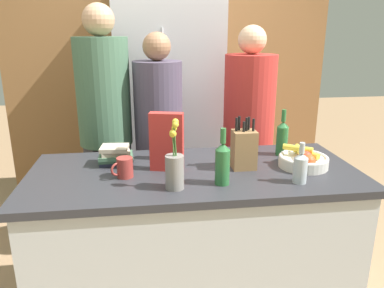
# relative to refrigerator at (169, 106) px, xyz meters

# --- Properties ---
(kitchen_island) EXTENTS (1.79, 0.79, 0.92)m
(kitchen_island) POSITION_rel_refrigerator_xyz_m (0.04, -1.33, -0.55)
(kitchen_island) COLOR silver
(kitchen_island) RESTS_ON ground_plane
(back_wall_wood) EXTENTS (2.99, 0.12, 2.60)m
(back_wall_wood) POSITION_rel_refrigerator_xyz_m (0.04, 0.36, 0.29)
(back_wall_wood) COLOR olive
(back_wall_wood) RESTS_ON ground_plane
(refrigerator) EXTENTS (0.87, 0.62, 2.02)m
(refrigerator) POSITION_rel_refrigerator_xyz_m (0.00, 0.00, 0.00)
(refrigerator) COLOR #B7B7BC
(refrigerator) RESTS_ON ground_plane
(fruit_bowl) EXTENTS (0.27, 0.27, 0.12)m
(fruit_bowl) POSITION_rel_refrigerator_xyz_m (0.64, -1.36, -0.05)
(fruit_bowl) COLOR silver
(fruit_bowl) RESTS_ON kitchen_island
(knife_block) EXTENTS (0.13, 0.11, 0.29)m
(knife_block) POSITION_rel_refrigerator_xyz_m (0.31, -1.32, 0.02)
(knife_block) COLOR olive
(knife_block) RESTS_ON kitchen_island
(flower_vase) EXTENTS (0.09, 0.09, 0.35)m
(flower_vase) POSITION_rel_refrigerator_xyz_m (-0.09, -1.55, 0.01)
(flower_vase) COLOR gray
(flower_vase) RESTS_ON kitchen_island
(cereal_box) EXTENTS (0.19, 0.10, 0.32)m
(cereal_box) POSITION_rel_refrigerator_xyz_m (-0.11, -1.30, 0.07)
(cereal_box) COLOR red
(cereal_box) RESTS_ON kitchen_island
(coffee_mug) EXTENTS (0.11, 0.09, 0.10)m
(coffee_mug) POSITION_rel_refrigerator_xyz_m (-0.34, -1.38, -0.04)
(coffee_mug) COLOR #99332D
(coffee_mug) RESTS_ON kitchen_island
(book_stack) EXTENTS (0.20, 0.16, 0.11)m
(book_stack) POSITION_rel_refrigerator_xyz_m (-0.39, -1.17, -0.04)
(book_stack) COLOR #2D334C
(book_stack) RESTS_ON kitchen_island
(bottle_oil) EXTENTS (0.07, 0.07, 0.29)m
(bottle_oil) POSITION_rel_refrigerator_xyz_m (0.15, -1.53, 0.02)
(bottle_oil) COLOR #286633
(bottle_oil) RESTS_ON kitchen_island
(bottle_vinegar) EXTENTS (0.07, 0.07, 0.21)m
(bottle_vinegar) POSITION_rel_refrigerator_xyz_m (0.53, -1.56, -0.01)
(bottle_vinegar) COLOR #B2BCC1
(bottle_vinegar) RESTS_ON kitchen_island
(bottle_wine) EXTENTS (0.07, 0.07, 0.28)m
(bottle_wine) POSITION_rel_refrigerator_xyz_m (0.60, -1.13, 0.02)
(bottle_wine) COLOR #286633
(bottle_wine) RESTS_ON kitchen_island
(bottle_water) EXTENTS (0.06, 0.06, 0.28)m
(bottle_water) POSITION_rel_refrigerator_xyz_m (-0.11, -1.12, 0.02)
(bottle_water) COLOR brown
(bottle_water) RESTS_ON kitchen_island
(person_at_sink) EXTENTS (0.37, 0.37, 1.82)m
(person_at_sink) POSITION_rel_refrigerator_xyz_m (-0.49, -0.60, 0.01)
(person_at_sink) COLOR #383842
(person_at_sink) RESTS_ON ground_plane
(person_in_blue) EXTENTS (0.34, 0.34, 1.64)m
(person_in_blue) POSITION_rel_refrigerator_xyz_m (-0.12, -0.63, -0.09)
(person_in_blue) COLOR #383842
(person_in_blue) RESTS_ON ground_plane
(person_in_red_tee) EXTENTS (0.37, 0.37, 1.68)m
(person_in_red_tee) POSITION_rel_refrigerator_xyz_m (0.53, -0.64, -0.07)
(person_in_red_tee) COLOR #383842
(person_in_red_tee) RESTS_ON ground_plane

